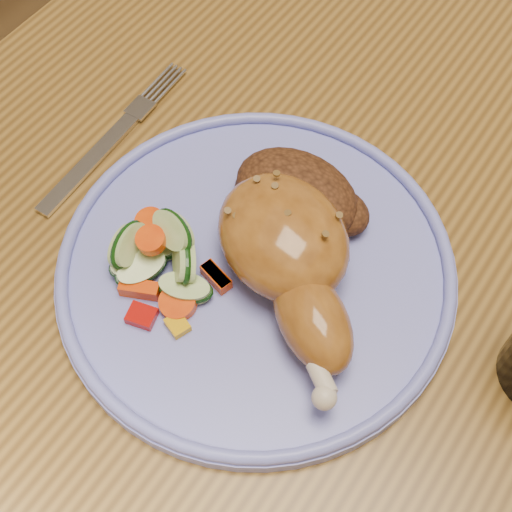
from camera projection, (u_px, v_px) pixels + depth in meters
The scene contains 8 objects.
ground at pixel (344, 463), 1.23m from camera, with size 4.00×4.00×0.00m, color brown.
dining_table at pixel (420, 273), 0.66m from camera, with size 0.90×1.40×0.75m.
plate at pixel (256, 270), 0.55m from camera, with size 0.31×0.31×0.01m, color #767DDE.
plate_rim at pixel (256, 263), 0.54m from camera, with size 0.31×0.31×0.01m, color #767DDE.
chicken_leg at pixel (290, 256), 0.52m from camera, with size 0.17×0.16×0.06m.
rice_pilaf at pixel (299, 195), 0.56m from camera, with size 0.11×0.08×0.05m.
vegetable_pile at pixel (159, 260), 0.54m from camera, with size 0.10×0.10×0.05m.
fork at pixel (110, 141), 0.62m from camera, with size 0.02×0.17×0.00m.
Camera 1 is at (0.06, -0.35, 1.24)m, focal length 50.00 mm.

